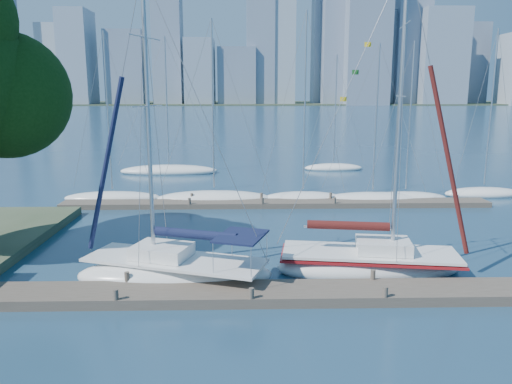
{
  "coord_description": "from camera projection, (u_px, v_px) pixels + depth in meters",
  "views": [
    {
      "loc": [
        -0.26,
        -18.26,
        7.94
      ],
      "look_at": [
        0.29,
        4.0,
        3.44
      ],
      "focal_mm": 35.0,
      "sensor_mm": 36.0,
      "label": 1
    }
  ],
  "objects": [
    {
      "name": "bg_boat_6",
      "position": [
        169.0,
        171.0,
        49.19
      ],
      "size": [
        9.92,
        5.12,
        13.42
      ],
      "rotation": [
        0.0,
        0.0,
        0.29
      ],
      "color": "white",
      "rests_on": "ground"
    },
    {
      "name": "far_shore",
      "position": [
        244.0,
        104.0,
        333.05
      ],
      "size": [
        800.0,
        100.0,
        1.5
      ],
      "primitive_type": "cube",
      "color": "#38472D",
      "rests_on": "ground"
    },
    {
      "name": "bg_boat_5",
      "position": [
        484.0,
        193.0,
        38.54
      ],
      "size": [
        6.36,
        3.9,
        12.76
      ],
      "rotation": [
        0.0,
        0.0,
        0.34
      ],
      "color": "white",
      "rests_on": "ground"
    },
    {
      "name": "bg_boat_7",
      "position": [
        334.0,
        167.0,
        51.43
      ],
      "size": [
        6.18,
        2.69,
        11.79
      ],
      "rotation": [
        0.0,
        0.0,
        -0.12
      ],
      "color": "white",
      "rests_on": "ground"
    },
    {
      "name": "sailboat_maroon",
      "position": [
        370.0,
        248.0,
        22.11
      ],
      "size": [
        8.56,
        3.87,
        13.87
      ],
      "rotation": [
        0.0,
        0.0,
        -0.15
      ],
      "color": "white",
      "rests_on": "ground"
    },
    {
      "name": "bg_boat_1",
      "position": [
        214.0,
        198.0,
        36.57
      ],
      "size": [
        8.76,
        4.91,
        13.23
      ],
      "rotation": [
        0.0,
        0.0,
        -0.32
      ],
      "color": "white",
      "rests_on": "ground"
    },
    {
      "name": "bg_boat_3",
      "position": [
        372.0,
        199.0,
        36.54
      ],
      "size": [
        7.72,
        4.22,
        11.55
      ],
      "rotation": [
        0.0,
        0.0,
        -0.3
      ],
      "color": "white",
      "rests_on": "ground"
    },
    {
      "name": "bg_boat_0",
      "position": [
        113.0,
        197.0,
        36.99
      ],
      "size": [
        7.36,
        4.6,
        12.42
      ],
      "rotation": [
        0.0,
        0.0,
        -0.4
      ],
      "color": "white",
      "rests_on": "ground"
    },
    {
      "name": "ground",
      "position": [
        251.0,
        299.0,
        19.47
      ],
      "size": [
        700.0,
        700.0,
        0.0
      ],
      "primitive_type": "plane",
      "color": "navy",
      "rests_on": "ground"
    },
    {
      "name": "far_dock",
      "position": [
        276.0,
        204.0,
        35.16
      ],
      "size": [
        30.0,
        1.8,
        0.36
      ],
      "primitive_type": "cube",
      "color": "#4D4438",
      "rests_on": "ground"
    },
    {
      "name": "skyline",
      "position": [
        271.0,
        44.0,
        297.48
      ],
      "size": [
        504.22,
        51.31,
        103.33
      ],
      "color": "#8596AC",
      "rests_on": "ground"
    },
    {
      "name": "near_dock",
      "position": [
        251.0,
        294.0,
        19.43
      ],
      "size": [
        26.0,
        2.0,
        0.4
      ],
      "primitive_type": "cube",
      "color": "#4D4438",
      "rests_on": "ground"
    },
    {
      "name": "bg_boat_2",
      "position": [
        303.0,
        197.0,
        36.77
      ],
      "size": [
        6.21,
        2.81,
        13.78
      ],
      "rotation": [
        0.0,
        0.0,
        -0.13
      ],
      "color": "white",
      "rests_on": "ground"
    },
    {
      "name": "sailboat_navy",
      "position": [
        174.0,
        257.0,
        21.14
      ],
      "size": [
        8.74,
        5.22,
        13.17
      ],
      "rotation": [
        0.0,
        0.0,
        -0.32
      ],
      "color": "white",
      "rests_on": "ground"
    },
    {
      "name": "bg_boat_4",
      "position": [
        405.0,
        197.0,
        36.95
      ],
      "size": [
        6.36,
        2.88,
        11.73
      ],
      "rotation": [
        0.0,
        0.0,
        0.16
      ],
      "color": "white",
      "rests_on": "ground"
    }
  ]
}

